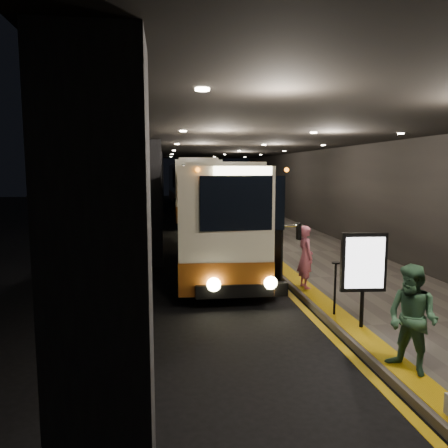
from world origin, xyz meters
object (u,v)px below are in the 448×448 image
coach_third (186,187)px  passenger_waiting_green (412,319)px  passenger_boarding (305,257)px  stanchion_post (335,289)px  coach_main (216,217)px  info_sign (364,264)px  coach_second (195,191)px

coach_third → passenger_waiting_green: (2.00, -33.87, -0.77)m
coach_third → passenger_waiting_green: size_ratio=6.83×
passenger_boarding → stanchion_post: 2.27m
coach_main → stanchion_post: coach_main is taller
coach_third → info_sign: coach_third is taller
passenger_boarding → coach_third: bearing=-1.7°
coach_second → passenger_waiting_green: (1.84, -23.90, -0.85)m
coach_second → stanchion_post: coach_second is taller
coach_second → passenger_waiting_green: bearing=-83.7°
coach_third → passenger_waiting_green: coach_third is taller
coach_main → passenger_waiting_green: bearing=-73.5°
passenger_boarding → info_sign: bearing=178.3°
coach_main → stanchion_post: size_ratio=9.47×
passenger_waiting_green → stanchion_post: (-0.15, 2.83, -0.29)m
passenger_boarding → coach_main: bearing=19.8°
coach_third → passenger_waiting_green: 33.94m
passenger_boarding → passenger_waiting_green: bearing=175.7°
passenger_boarding → passenger_waiting_green: size_ratio=0.98×
coach_main → coach_second: coach_second is taller
coach_third → passenger_boarding: 28.86m
coach_third → passenger_boarding: coach_third is taller
coach_second → passenger_boarding: coach_second is taller
coach_main → stanchion_post: bearing=-69.4°
coach_main → passenger_boarding: size_ratio=6.51×
coach_main → coach_second: (0.25, 14.61, 0.21)m
coach_main → coach_third: 24.59m
info_sign → coach_main: bearing=111.5°
coach_second → passenger_waiting_green: 23.99m
info_sign → passenger_boarding: bearing=98.5°
coach_main → coach_second: bearing=92.9°
coach_main → passenger_boarding: 4.69m
passenger_waiting_green → info_sign: bearing=148.9°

